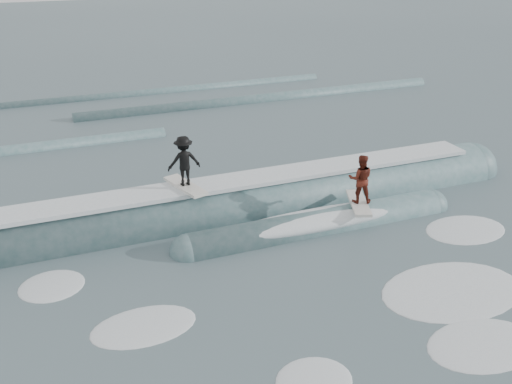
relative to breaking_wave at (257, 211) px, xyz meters
name	(u,v)px	position (x,y,z in m)	size (l,w,h in m)	color
ground	(304,277)	(-0.30, -4.38, -0.04)	(160.00, 160.00, 0.00)	#374951
breaking_wave	(257,211)	(0.00, 0.00, 0.00)	(21.98, 3.93, 2.30)	#395D5F
surfer_black	(184,163)	(-2.45, 0.36, 2.05)	(1.10, 2.07, 1.79)	silver
surfer_red	(360,181)	(2.97, -1.84, 1.41)	(1.22, 2.07, 1.78)	silver
whitewater	(361,304)	(0.54, -6.09, -0.04)	(15.14, 8.06, 0.10)	white
far_swells	(144,115)	(-1.35, 13.27, -0.04)	(40.05, 8.65, 0.80)	#395D5F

